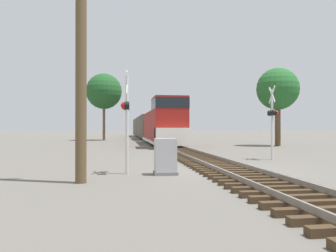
{
  "coord_description": "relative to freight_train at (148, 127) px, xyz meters",
  "views": [
    {
      "loc": [
        -4.28,
        -13.01,
        1.76
      ],
      "look_at": [
        -1.17,
        8.45,
        1.89
      ],
      "focal_mm": 35.0,
      "sensor_mm": 36.0,
      "label": 1
    }
  ],
  "objects": [
    {
      "name": "ground_plane",
      "position": [
        0.0,
        -37.8,
        -1.95
      ],
      "size": [
        400.0,
        400.0,
        0.0
      ],
      "primitive_type": "plane",
      "color": "#666059"
    },
    {
      "name": "rail_track_bed",
      "position": [
        0.0,
        -37.8,
        -1.81
      ],
      "size": [
        2.6,
        160.0,
        0.31
      ],
      "color": "#42301E",
      "rests_on": "ground"
    },
    {
      "name": "relay_cabinet",
      "position": [
        -2.61,
        -38.57,
        -1.28
      ],
      "size": [
        0.88,
        0.67,
        1.36
      ],
      "color": "slate",
      "rests_on": "ground"
    },
    {
      "name": "tree_mid_background",
      "position": [
        -6.64,
        -3.32,
        5.04
      ],
      "size": [
        5.07,
        5.07,
        9.54
      ],
      "color": "brown",
      "rests_on": "ground"
    },
    {
      "name": "freight_train",
      "position": [
        0.0,
        0.0,
        0.0
      ],
      "size": [
        2.91,
        51.28,
        4.49
      ],
      "color": "maroon",
      "rests_on": "ground"
    },
    {
      "name": "crossing_signal_far",
      "position": [
        4.06,
        -33.72,
        0.49
      ],
      "size": [
        0.4,
        1.01,
        4.07
      ],
      "rotation": [
        0.0,
        0.0,
        1.47
      ],
      "color": "silver",
      "rests_on": "ground"
    },
    {
      "name": "tree_far_right",
      "position": [
        11.0,
        -20.6,
        3.6
      ],
      "size": [
        4.12,
        4.12,
        7.67
      ],
      "color": "brown",
      "rests_on": "ground"
    },
    {
      "name": "utility_pole",
      "position": [
        -5.54,
        -40.04,
        2.98
      ],
      "size": [
        1.8,
        0.35,
        9.68
      ],
      "color": "brown",
      "rests_on": "ground"
    },
    {
      "name": "crossing_signal_near",
      "position": [
        -4.07,
        -38.18,
        0.41
      ],
      "size": [
        0.34,
        1.0,
        3.91
      ],
      "rotation": [
        0.0,
        0.0,
        -1.6
      ],
      "color": "silver",
      "rests_on": "ground"
    }
  ]
}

